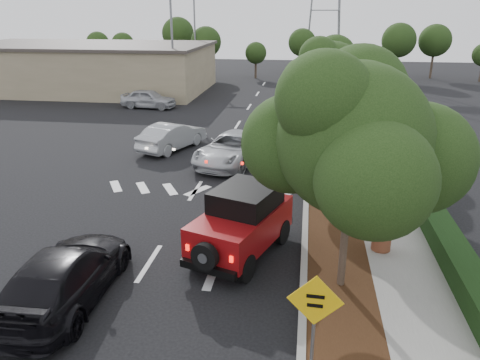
% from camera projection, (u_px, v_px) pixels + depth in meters
% --- Properties ---
extents(ground, '(120.00, 120.00, 0.00)m').
position_uv_depth(ground, '(149.00, 263.00, 14.00)').
color(ground, black).
rests_on(ground, ground).
extents(curb, '(0.20, 70.00, 0.15)m').
position_uv_depth(curb, '(307.00, 153.00, 24.51)').
color(curb, '#9E9B93').
rests_on(curb, ground).
extents(planting_strip, '(1.80, 70.00, 0.12)m').
position_uv_depth(planting_strip, '(327.00, 154.00, 24.38)').
color(planting_strip, black).
rests_on(planting_strip, ground).
extents(sidewalk, '(2.00, 70.00, 0.12)m').
position_uv_depth(sidewalk, '(364.00, 155.00, 24.12)').
color(sidewalk, gray).
rests_on(sidewalk, ground).
extents(hedge, '(0.80, 70.00, 0.80)m').
position_uv_depth(hedge, '(393.00, 150.00, 23.82)').
color(hedge, black).
rests_on(hedge, ground).
extents(commercial_building, '(22.00, 12.00, 4.00)m').
position_uv_depth(commercial_building, '(86.00, 68.00, 43.34)').
color(commercial_building, gray).
rests_on(commercial_building, ground).
extents(transmission_tower, '(7.00, 4.00, 28.00)m').
position_uv_depth(transmission_tower, '(321.00, 70.00, 57.79)').
color(transmission_tower, slate).
rests_on(transmission_tower, ground).
extents(street_tree_near, '(3.80, 3.80, 5.92)m').
position_uv_depth(street_tree_near, '(340.00, 287.00, 12.79)').
color(street_tree_near, black).
rests_on(street_tree_near, ground).
extents(street_tree_mid, '(3.20, 3.20, 5.32)m').
position_uv_depth(street_tree_mid, '(331.00, 193.00, 19.29)').
color(street_tree_mid, black).
rests_on(street_tree_mid, ground).
extents(street_tree_far, '(3.40, 3.40, 5.62)m').
position_uv_depth(street_tree_far, '(326.00, 149.00, 25.33)').
color(street_tree_far, black).
rests_on(street_tree_far, ground).
extents(light_pole_a, '(2.00, 0.22, 9.00)m').
position_uv_depth(light_pole_a, '(175.00, 100.00, 39.03)').
color(light_pole_a, slate).
rests_on(light_pole_a, ground).
extents(light_pole_b, '(2.00, 0.22, 9.00)m').
position_uv_depth(light_pole_b, '(196.00, 80.00, 50.32)').
color(light_pole_b, slate).
rests_on(light_pole_b, ground).
extents(red_jeep, '(2.99, 4.32, 2.11)m').
position_uv_depth(red_jeep, '(244.00, 220.00, 14.30)').
color(red_jeep, black).
rests_on(red_jeep, ground).
extents(silver_suv_ahead, '(3.87, 5.81, 1.48)m').
position_uv_depth(silver_suv_ahead, '(233.00, 148.00, 22.86)').
color(silver_suv_ahead, '#B0B2B8').
rests_on(silver_suv_ahead, ground).
extents(black_suv_oncoming, '(2.16, 5.11, 1.47)m').
position_uv_depth(black_suv_oncoming, '(65.00, 275.00, 11.99)').
color(black_suv_oncoming, black).
rests_on(black_suv_oncoming, ground).
extents(silver_sedan_oncoming, '(3.05, 4.62, 1.44)m').
position_uv_depth(silver_sedan_oncoming, '(172.00, 136.00, 25.15)').
color(silver_sedan_oncoming, '#A9ABB0').
rests_on(silver_sedan_oncoming, ground).
extents(parked_suv, '(4.35, 2.12, 1.43)m').
position_uv_depth(parked_suv, '(148.00, 99.00, 35.63)').
color(parked_suv, '#ADAFB5').
rests_on(parked_suv, ground).
extents(speed_hump_sign, '(1.10, 0.11, 2.33)m').
position_uv_depth(speed_hump_sign, '(314.00, 313.00, 9.07)').
color(speed_hump_sign, slate).
rests_on(speed_hump_sign, ground).
extents(terracotta_planter, '(0.73, 0.73, 1.28)m').
position_uv_depth(terracotta_planter, '(383.00, 228.00, 14.30)').
color(terracotta_planter, brown).
rests_on(terracotta_planter, ground).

